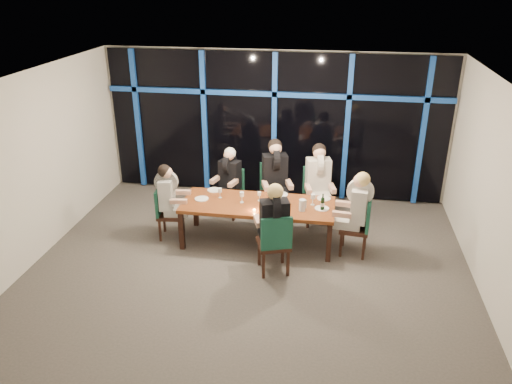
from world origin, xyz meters
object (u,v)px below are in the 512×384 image
(chair_near_mid, at_px, (275,241))
(diner_end_right, at_px, (357,201))
(diner_far_right, at_px, (319,173))
(diner_near_mid, at_px, (274,215))
(chair_far_right, at_px, (317,192))
(water_pitcher, at_px, (302,205))
(dining_table, at_px, (258,207))
(chair_far_left, at_px, (231,189))
(wine_bottle, at_px, (322,204))
(chair_end_left, at_px, (166,210))
(chair_end_right, at_px, (360,224))
(diner_end_left, at_px, (169,191))
(diner_far_mid, at_px, (275,169))
(diner_far_left, at_px, (229,173))
(chair_far_mid, at_px, (274,188))

(chair_near_mid, height_order, diner_end_right, diner_end_right)
(diner_far_right, bearing_deg, diner_near_mid, -121.43)
(chair_far_right, distance_m, water_pitcher, 1.21)
(dining_table, distance_m, diner_near_mid, 1.00)
(water_pitcher, bearing_deg, dining_table, 178.95)
(chair_far_left, relative_size, diner_far_right, 0.91)
(diner_far_right, distance_m, water_pitcher, 1.11)
(chair_near_mid, bearing_deg, wine_bottle, -147.30)
(chair_end_left, xyz_separation_m, chair_end_right, (3.36, -0.04, 0.03))
(chair_far_right, distance_m, diner_end_right, 1.36)
(dining_table, height_order, chair_far_right, chair_far_right)
(chair_far_left, relative_size, diner_end_left, 1.02)
(chair_end_left, bearing_deg, diner_far_right, -75.90)
(chair_near_mid, relative_size, diner_near_mid, 1.03)
(diner_end_right, bearing_deg, dining_table, -87.16)
(diner_far_right, bearing_deg, diner_end_left, -172.09)
(dining_table, height_order, diner_end_left, diner_end_left)
(diner_end_right, bearing_deg, chair_far_right, -141.65)
(water_pitcher, bearing_deg, diner_far_mid, 128.74)
(chair_far_right, relative_size, diner_far_right, 1.03)
(diner_far_mid, bearing_deg, chair_end_left, -168.86)
(chair_end_right, xyz_separation_m, diner_far_left, (-2.44, 1.06, 0.34))
(chair_near_mid, xyz_separation_m, water_pitcher, (0.35, 0.79, 0.27))
(dining_table, distance_m, chair_far_right, 1.39)
(chair_far_left, height_order, chair_near_mid, chair_near_mid)
(chair_end_left, height_order, chair_near_mid, chair_near_mid)
(chair_end_right, bearing_deg, dining_table, -87.30)
(water_pitcher, bearing_deg, diner_far_right, 89.80)
(chair_end_left, relative_size, diner_far_left, 1.03)
(dining_table, height_order, diner_far_mid, diner_far_mid)
(dining_table, height_order, diner_near_mid, diner_near_mid)
(chair_near_mid, bearing_deg, diner_end_left, -43.32)
(chair_end_right, height_order, diner_far_mid, diner_far_mid)
(chair_far_left, height_order, diner_end_right, diner_end_right)
(chair_far_right, height_order, diner_far_right, diner_far_right)
(diner_far_right, height_order, diner_end_left, diner_far_right)
(dining_table, bearing_deg, diner_far_left, 126.53)
(dining_table, xyz_separation_m, diner_near_mid, (0.39, -0.86, 0.31))
(diner_near_mid, bearing_deg, dining_table, -84.83)
(chair_far_left, bearing_deg, diner_far_right, 13.26)
(dining_table, xyz_separation_m, chair_near_mid, (0.42, -0.95, -0.10))
(chair_far_mid, distance_m, diner_near_mid, 1.96)
(chair_far_right, distance_m, diner_end_left, 2.74)
(chair_far_left, bearing_deg, dining_table, -39.45)
(chair_far_right, distance_m, diner_far_mid, 0.90)
(chair_far_right, height_order, chair_near_mid, chair_far_right)
(diner_end_left, bearing_deg, diner_far_left, -46.63)
(chair_far_right, xyz_separation_m, diner_end_right, (0.69, -1.11, 0.37))
(diner_end_right, bearing_deg, diner_near_mid, -52.47)
(chair_far_right, height_order, chair_end_right, chair_far_right)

